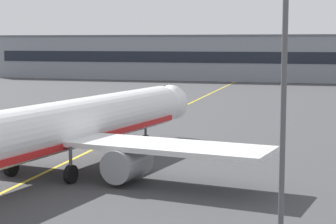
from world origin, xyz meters
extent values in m
cube|color=yellow|center=(0.00, 30.00, 0.00)|extent=(6.25, 179.91, 0.01)
cylinder|color=white|center=(1.70, 13.25, 3.50)|extent=(9.35, 36.15, 3.80)
cone|color=white|center=(4.70, 32.32, 3.50)|extent=(3.97, 3.13, 3.61)
cube|color=red|center=(1.70, 13.25, 2.46)|extent=(8.83, 33.30, 0.44)
cube|color=black|center=(4.41, 30.44, 4.17)|extent=(2.99, 1.53, 0.60)
cube|color=white|center=(1.79, 13.84, 2.65)|extent=(32.36, 9.72, 0.36)
cylinder|color=black|center=(-4.20, 15.65, 1.43)|extent=(1.96, 0.48, 1.95)
cylinder|color=gray|center=(7.76, 11.89, 1.43)|extent=(2.83, 3.91, 2.30)
cylinder|color=black|center=(8.05, 13.72, 1.43)|extent=(1.96, 0.48, 1.95)
cylinder|color=#4C4C51|center=(3.95, 27.58, 1.48)|extent=(0.24, 0.24, 1.60)
cylinder|color=black|center=(3.95, 27.58, 0.45)|extent=(0.54, 0.95, 0.90)
cylinder|color=#4C4C51|center=(-1.18, 11.68, 1.77)|extent=(0.24, 0.24, 1.60)
cylinder|color=black|center=(-1.18, 11.68, 0.65)|extent=(0.60, 1.35, 1.30)
cylinder|color=#4C4C51|center=(3.96, 10.87, 1.77)|extent=(0.24, 0.24, 1.60)
cylinder|color=black|center=(3.96, 10.87, 0.65)|extent=(0.60, 1.35, 1.30)
cylinder|color=#515156|center=(19.12, 2.68, 6.54)|extent=(0.28, 0.28, 13.07)
cone|color=orange|center=(2.00, 30.28, 0.28)|extent=(0.36, 0.36, 0.55)
cylinder|color=white|center=(2.00, 30.28, 0.30)|extent=(0.23, 0.23, 0.07)
cube|color=orange|center=(2.00, 30.28, 0.01)|extent=(0.44, 0.44, 0.03)
cube|color=gray|center=(7.73, 125.62, 5.59)|extent=(155.50, 12.00, 11.19)
cube|color=black|center=(7.73, 119.57, 5.99)|extent=(149.28, 0.12, 2.80)
cube|color=#595C63|center=(7.73, 125.62, 11.39)|extent=(155.90, 12.40, 0.40)
camera|label=1|loc=(21.66, -26.42, 9.78)|focal=63.97mm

